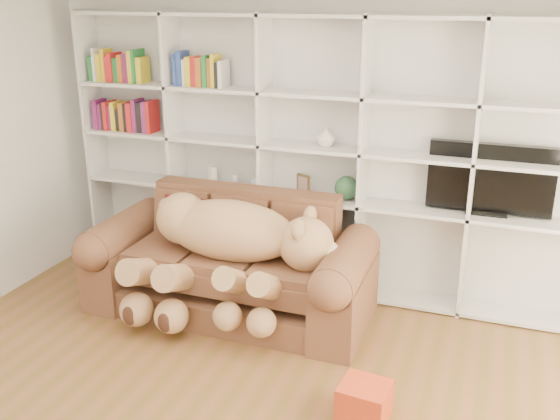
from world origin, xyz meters
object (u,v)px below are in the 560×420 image
at_px(teddy_bear, 226,245).
at_px(gift_box, 364,402).
at_px(tv, 490,180).
at_px(sofa, 231,269).

bearing_deg(teddy_bear, gift_box, -24.51).
height_order(teddy_bear, tv, tv).
bearing_deg(teddy_bear, tv, 33.27).
bearing_deg(gift_box, tv, 71.77).
height_order(sofa, gift_box, sofa).
bearing_deg(sofa, tv, 19.81).
relative_size(sofa, tv, 2.40).
height_order(sofa, tv, tv).
distance_m(sofa, teddy_bear, 0.36).
bearing_deg(teddy_bear, sofa, 113.74).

